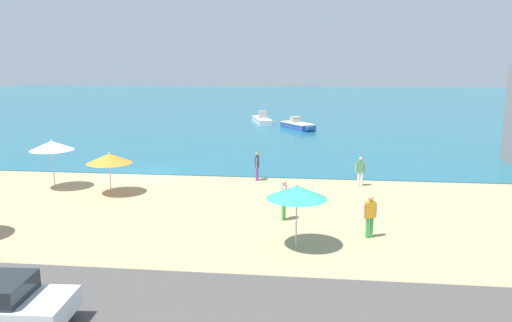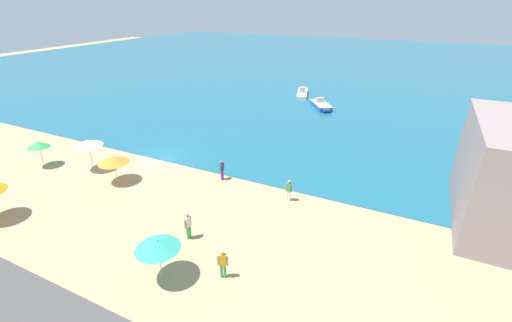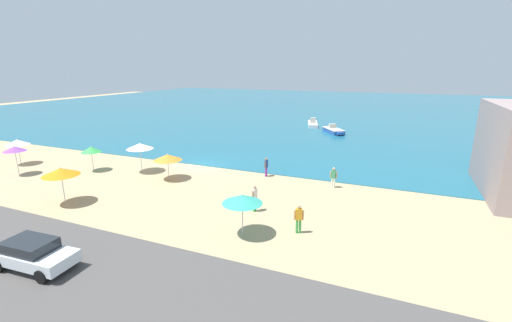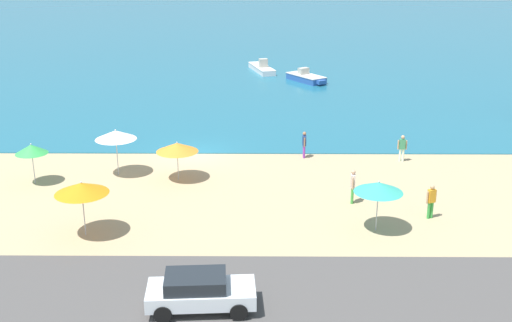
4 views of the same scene
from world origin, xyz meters
TOP-DOWN VIEW (x-y plane):
  - ground_plane at (0.00, 0.00)m, footprint 160.00×160.00m
  - sea at (0.00, 55.00)m, footprint 150.00×110.00m
  - beach_umbrella_0 at (-0.46, -4.59)m, footprint 2.35×2.35m
  - beach_umbrella_1 at (-4.01, -3.82)m, footprint 2.34×2.34m
  - beach_umbrella_5 at (9.54, -11.24)m, footprint 2.25×2.25m
  - beach_umbrella_6 at (-8.34, -5.27)m, footprint 1.77×1.77m
  - bather_0 at (8.87, -7.95)m, footprint 0.28×0.56m
  - bather_1 at (12.39, -9.83)m, footprint 0.53×0.35m
  - bather_2 at (12.77, -1.33)m, footprint 0.57×0.25m
  - bather_3 at (6.86, -0.68)m, footprint 0.22×0.57m
  - skiff_nearshore at (8.50, 21.87)m, footprint 3.79×4.54m
  - skiff_offshore at (4.26, 26.81)m, footprint 2.88×5.97m

SIDE VIEW (x-z plane):
  - ground_plane at x=0.00m, z-range 0.00..0.00m
  - sea at x=0.00m, z-range 0.00..0.05m
  - skiff_offshore at x=4.26m, z-range -0.31..1.08m
  - skiff_nearshore at x=8.50m, z-range -0.20..1.03m
  - bather_2 at x=12.77m, z-range 0.10..1.75m
  - bather_3 at x=6.86m, z-range 0.10..1.77m
  - bather_1 at x=12.39m, z-range 0.11..1.84m
  - bather_0 at x=8.87m, z-range 0.11..1.90m
  - beach_umbrella_0 at x=-0.46m, z-range 0.79..3.01m
  - beach_umbrella_6 at x=-8.34m, z-range 0.83..3.15m
  - beach_umbrella_5 at x=9.54m, z-range 0.92..3.38m
  - beach_umbrella_1 at x=-4.01m, z-range 1.03..3.74m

